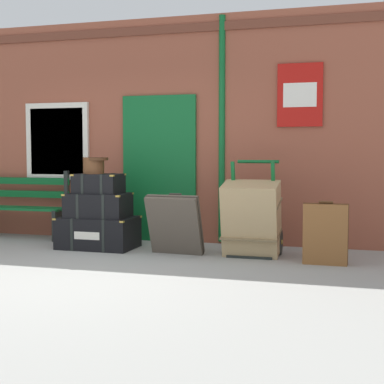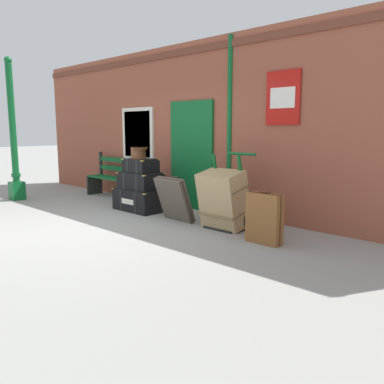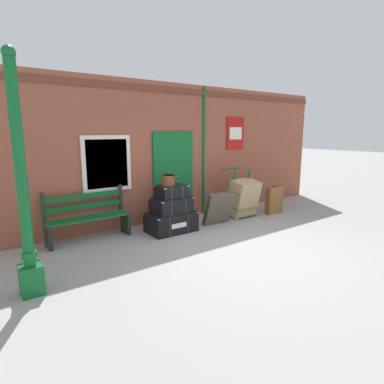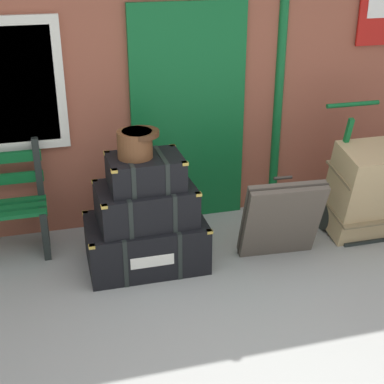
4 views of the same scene
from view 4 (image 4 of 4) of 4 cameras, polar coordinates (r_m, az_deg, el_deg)
name	(u,v)px [view 4 (image 4 of 4)]	position (r m, az deg, el deg)	size (l,w,h in m)	color
ground_plane	(262,383)	(3.86, 7.05, -18.62)	(60.00, 60.00, 0.00)	gray
brick_facade	(167,56)	(5.40, -2.57, 13.56)	(10.40, 0.35, 3.20)	brown
steamer_trunk_base	(146,242)	(4.90, -4.66, -5.09)	(1.01, 0.66, 0.43)	black
steamer_trunk_middle	(146,204)	(4.73, -4.68, -1.21)	(0.83, 0.58, 0.33)	black
steamer_trunk_top	(145,172)	(4.61, -4.73, 2.07)	(0.62, 0.46, 0.27)	black
round_hatbox	(136,142)	(4.52, -5.70, 5.00)	(0.34, 0.30, 0.22)	brown
porters_trolley	(357,202)	(5.68, 16.30, -1.01)	(0.71, 0.64, 1.19)	black
large_brown_trunk	(369,190)	(5.46, 17.47, 0.15)	(0.70, 0.61, 0.95)	tan
suitcase_tan	(281,220)	(4.95, 9.00, -2.76)	(0.71, 0.41, 0.78)	#51473D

